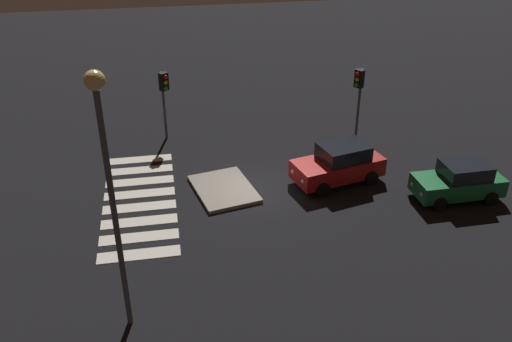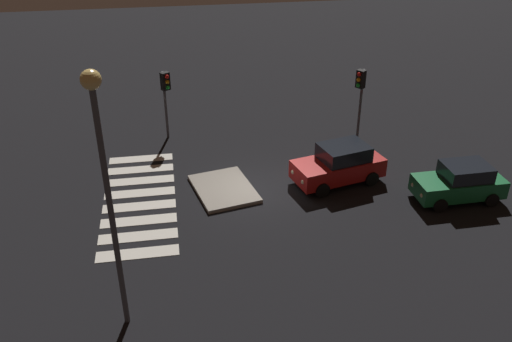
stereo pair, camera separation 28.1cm
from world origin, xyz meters
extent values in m
plane|color=black|center=(0.00, 0.00, 0.00)|extent=(80.00, 80.00, 0.00)
cube|color=gray|center=(-0.18, -1.48, 0.09)|extent=(3.84, 3.19, 0.18)
cube|color=#196B38|center=(2.29, 8.79, 0.68)|extent=(1.76, 3.97, 0.81)
cube|color=black|center=(2.28, 9.03, 1.41)|extent=(1.57, 2.04, 0.65)
cylinder|color=black|center=(3.14, 7.59, 0.32)|extent=(0.24, 0.64, 0.63)
cylinder|color=black|center=(1.48, 7.56, 0.32)|extent=(0.24, 0.64, 0.63)
cylinder|color=black|center=(3.09, 10.03, 0.32)|extent=(0.24, 0.64, 0.63)
cylinder|color=black|center=(1.43, 9.99, 0.32)|extent=(0.24, 0.64, 0.63)
sphere|color=#F2EABF|center=(2.79, 6.87, 0.68)|extent=(0.21, 0.21, 0.21)
sphere|color=#F2EABF|center=(1.86, 6.85, 0.68)|extent=(0.21, 0.21, 0.21)
cube|color=red|center=(-0.10, 3.94, 0.74)|extent=(2.79, 4.57, 0.87)
cube|color=black|center=(-0.17, 4.19, 1.53)|extent=(2.14, 2.52, 0.71)
cylinder|color=black|center=(1.08, 2.87, 0.34)|extent=(0.41, 0.73, 0.69)
cylinder|color=black|center=(-0.66, 2.44, 0.34)|extent=(0.41, 0.73, 0.69)
cylinder|color=black|center=(0.45, 5.43, 0.34)|extent=(0.41, 0.73, 0.69)
cylinder|color=black|center=(-1.29, 5.00, 0.34)|extent=(0.41, 0.73, 0.69)
sphere|color=#F2EABF|center=(0.88, 2.03, 0.74)|extent=(0.23, 0.23, 0.23)
sphere|color=#F2EABF|center=(-0.09, 1.79, 0.74)|extent=(0.23, 0.23, 0.23)
cylinder|color=#47474C|center=(-6.44, -3.89, 1.90)|extent=(0.14, 0.14, 3.81)
cube|color=black|center=(-6.29, -3.80, 3.33)|extent=(0.50, 0.54, 0.96)
sphere|color=red|center=(-6.12, -3.69, 3.63)|extent=(0.22, 0.22, 0.22)
sphere|color=orange|center=(-6.12, -3.69, 3.33)|extent=(0.22, 0.22, 0.22)
sphere|color=green|center=(-6.12, -3.69, 3.03)|extent=(0.22, 0.22, 0.22)
cylinder|color=#47474C|center=(-4.55, 6.45, 1.99)|extent=(0.14, 0.14, 3.98)
cube|color=black|center=(-4.45, 6.30, 3.50)|extent=(0.54, 0.52, 0.96)
sphere|color=red|center=(-4.34, 6.14, 3.80)|extent=(0.22, 0.22, 0.22)
sphere|color=orange|center=(-4.34, 6.14, 3.50)|extent=(0.22, 0.22, 0.22)
sphere|color=green|center=(-4.34, 6.14, 3.20)|extent=(0.22, 0.22, 0.22)
cylinder|color=#47474C|center=(7.64, -5.59, 4.09)|extent=(0.18, 0.18, 8.18)
sphere|color=#F9D172|center=(7.64, -5.59, 8.36)|extent=(0.56, 0.56, 0.56)
cube|color=silver|center=(-4.02, -5.34, 0.01)|extent=(0.70, 3.20, 0.02)
cube|color=silver|center=(-2.87, -5.34, 0.01)|extent=(0.70, 3.20, 0.02)
cube|color=silver|center=(-1.72, -5.34, 0.01)|extent=(0.70, 3.20, 0.02)
cube|color=silver|center=(-0.57, -5.34, 0.01)|extent=(0.70, 3.20, 0.02)
cube|color=silver|center=(0.58, -5.34, 0.01)|extent=(0.70, 3.20, 0.02)
cube|color=silver|center=(1.73, -5.34, 0.01)|extent=(0.70, 3.20, 0.02)
cube|color=silver|center=(2.88, -5.34, 0.01)|extent=(0.70, 3.20, 0.02)
cube|color=silver|center=(4.02, -5.34, 0.01)|extent=(0.70, 3.20, 0.02)
camera|label=1|loc=(21.57, -3.89, 13.10)|focal=38.44mm
camera|label=2|loc=(21.62, -3.61, 13.10)|focal=38.44mm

